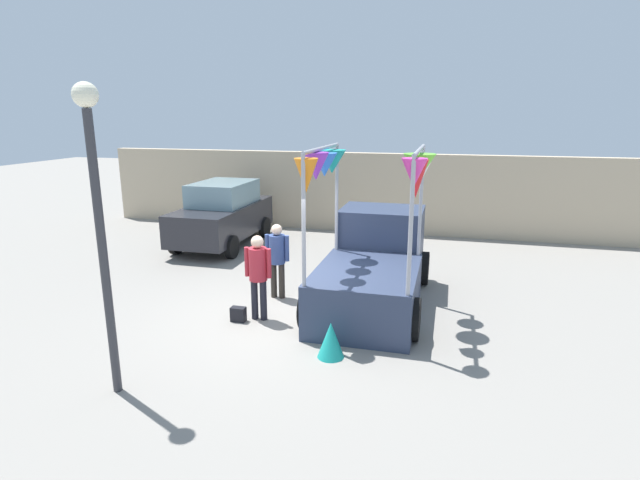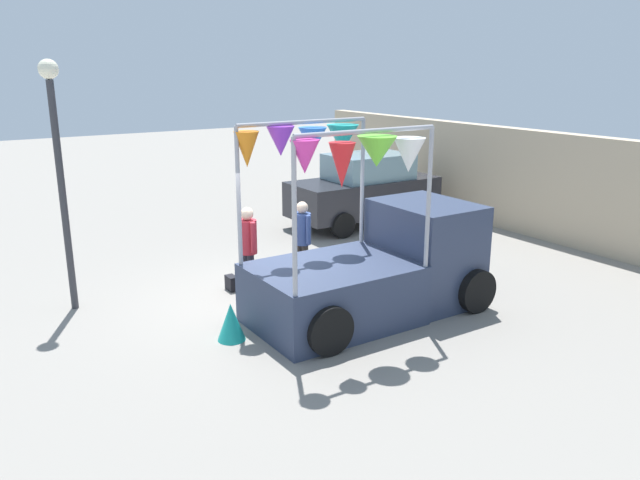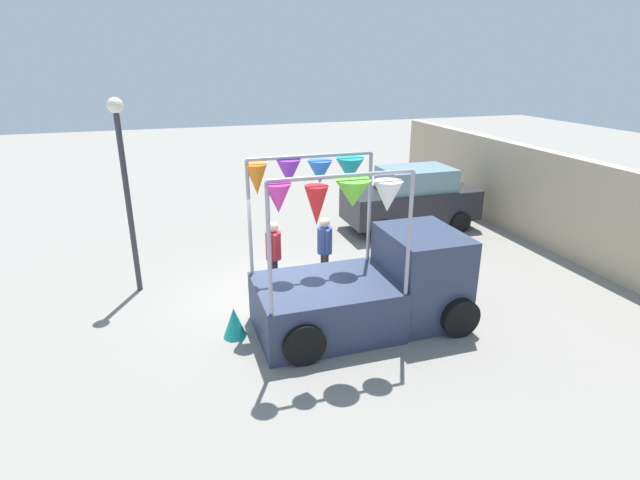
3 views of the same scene
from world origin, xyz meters
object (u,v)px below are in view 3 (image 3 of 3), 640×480
object	(u,v)px
person_vendor	(325,245)
folded_kite_bundle_teal	(234,322)
parked_car	(412,198)
vendor_truck	(374,280)
street_lamp	(124,171)
person_customer	(273,250)
handbag	(263,280)

from	to	relation	value
person_vendor	folded_kite_bundle_teal	xyz separation A→B (m)	(1.73, -2.35, -0.67)
folded_kite_bundle_teal	parked_car	bearing A→B (deg)	127.94
vendor_truck	street_lamp	xyz separation A→B (m)	(-3.00, -4.45, 1.81)
person_customer	handbag	bearing A→B (deg)	-150.26
vendor_truck	parked_car	bearing A→B (deg)	145.84
vendor_truck	person_vendor	bearing A→B (deg)	-170.18
folded_kite_bundle_teal	person_vendor	bearing A→B (deg)	126.37
parked_car	person_vendor	xyz separation A→B (m)	(3.06, -3.79, 0.02)
parked_car	person_vendor	size ratio (longest dim) A/B	2.48
street_lamp	person_vendor	bearing A→B (deg)	76.59
parked_car	handbag	xyz separation A→B (m)	(2.75, -5.19, -0.80)
parked_car	vendor_truck	bearing A→B (deg)	-34.16
handbag	person_customer	bearing A→B (deg)	29.74
folded_kite_bundle_teal	person_customer	bearing A→B (deg)	145.64
person_customer	person_vendor	size ratio (longest dim) A/B	1.03
parked_car	street_lamp	xyz separation A→B (m)	(2.08, -7.90, 1.79)
vendor_truck	folded_kite_bundle_teal	world-z (taller)	vendor_truck
handbag	parked_car	bearing A→B (deg)	117.94
handbag	vendor_truck	bearing A→B (deg)	36.94
vendor_truck	person_vendor	distance (m)	2.05
vendor_truck	handbag	size ratio (longest dim) A/B	14.44
vendor_truck	street_lamp	size ratio (longest dim) A/B	0.96
handbag	street_lamp	world-z (taller)	street_lamp
person_vendor	street_lamp	size ratio (longest dim) A/B	0.38
parked_car	street_lamp	bearing A→B (deg)	-75.25
person_customer	handbag	distance (m)	0.95
handbag	street_lamp	xyz separation A→B (m)	(-0.67, -2.71, 2.59)
vendor_truck	person_customer	xyz separation A→B (m)	(-1.97, -1.55, 0.08)
parked_car	person_customer	world-z (taller)	parked_car
person_vendor	street_lamp	distance (m)	4.57
vendor_truck	handbag	xyz separation A→B (m)	(-2.32, -1.75, -0.78)
parked_car	person_customer	size ratio (longest dim) A/B	2.42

